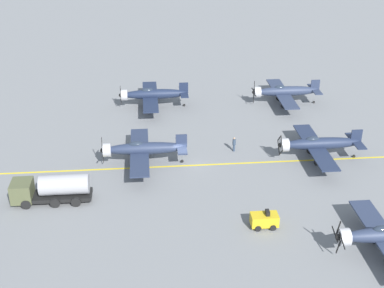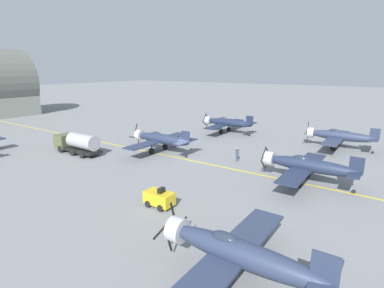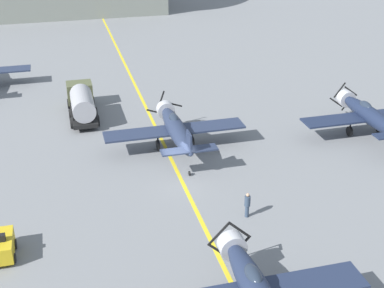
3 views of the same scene
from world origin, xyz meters
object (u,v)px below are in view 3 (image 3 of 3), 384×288
object	(u,v)px
airplane_mid_right	(369,115)
ground_crew_walking	(247,204)
airplane_mid_center	(176,128)
fuel_tanker	(82,102)
tow_tractor	(2,246)

from	to	relation	value
airplane_mid_right	ground_crew_walking	world-z (taller)	airplane_mid_right
airplane_mid_right	airplane_mid_center	bearing A→B (deg)	156.88
fuel_tanker	airplane_mid_right	bearing A→B (deg)	-24.21
airplane_mid_center	ground_crew_walking	bearing A→B (deg)	-85.00
airplane_mid_center	ground_crew_walking	xyz separation A→B (m)	(2.36, -11.08, -1.00)
tow_tractor	ground_crew_walking	world-z (taller)	ground_crew_walking
airplane_mid_center	tow_tractor	size ratio (longest dim) A/B	4.62
airplane_mid_center	fuel_tanker	size ratio (longest dim) A/B	1.50
ground_crew_walking	airplane_mid_right	bearing A→B (deg)	32.60
ground_crew_walking	tow_tractor	bearing A→B (deg)	-178.78
airplane_mid_right	airplane_mid_center	world-z (taller)	airplane_mid_center
fuel_tanker	ground_crew_walking	world-z (taller)	fuel_tanker
airplane_mid_right	ground_crew_walking	bearing A→B (deg)	-165.27
fuel_tanker	tow_tractor	xyz separation A→B (m)	(-6.39, -20.78, -0.72)
airplane_mid_right	airplane_mid_center	distance (m)	17.29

